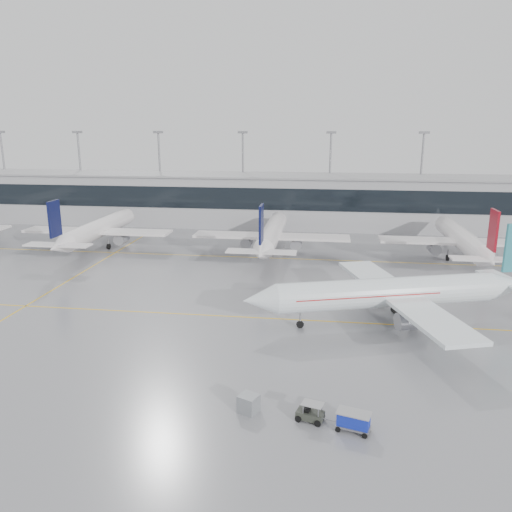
# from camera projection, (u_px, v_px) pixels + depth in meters

# --- Properties ---
(ground) EXTENTS (320.00, 320.00, 0.00)m
(ground) POSITION_uv_depth(u_px,v_px,m) (243.00, 317.00, 63.85)
(ground) COLOR gray
(ground) RESTS_ON ground
(taxi_line_main) EXTENTS (120.00, 0.25, 0.01)m
(taxi_line_main) POSITION_uv_depth(u_px,v_px,m) (243.00, 317.00, 63.85)
(taxi_line_main) COLOR #F2B40F
(taxi_line_main) RESTS_ON ground
(taxi_line_north) EXTENTS (120.00, 0.25, 0.01)m
(taxi_line_north) POSITION_uv_depth(u_px,v_px,m) (269.00, 258.00, 92.62)
(taxi_line_north) COLOR #F2B40F
(taxi_line_north) RESTS_ON ground
(taxi_line_cross) EXTENTS (0.25, 60.00, 0.01)m
(taxi_line_cross) POSITION_uv_depth(u_px,v_px,m) (78.00, 275.00, 82.16)
(taxi_line_cross) COLOR #F2B40F
(taxi_line_cross) RESTS_ON ground
(terminal) EXTENTS (180.00, 15.00, 12.00)m
(terminal) POSITION_uv_depth(u_px,v_px,m) (284.00, 201.00, 121.80)
(terminal) COLOR #9E9EA2
(terminal) RESTS_ON ground
(terminal_glass) EXTENTS (180.00, 0.20, 5.00)m
(terminal_glass) POSITION_uv_depth(u_px,v_px,m) (281.00, 199.00, 114.18)
(terminal_glass) COLOR black
(terminal_glass) RESTS_ON ground
(terminal_roof) EXTENTS (182.00, 16.00, 0.40)m
(terminal_roof) POSITION_uv_depth(u_px,v_px,m) (284.00, 176.00, 120.25)
(terminal_roof) COLOR gray
(terminal_roof) RESTS_ON ground
(light_masts) EXTENTS (156.40, 1.00, 22.60)m
(light_masts) POSITION_uv_depth(u_px,v_px,m) (286.00, 169.00, 125.71)
(light_masts) COLOR gray
(light_masts) RESTS_ON ground
(air_canada_jet) EXTENTS (36.95, 30.36, 11.97)m
(air_canada_jet) POSITION_uv_depth(u_px,v_px,m) (397.00, 292.00, 61.49)
(air_canada_jet) COLOR white
(air_canada_jet) RESTS_ON ground
(parked_jet_b) EXTENTS (29.64, 36.96, 11.72)m
(parked_jet_b) POSITION_uv_depth(u_px,v_px,m) (98.00, 229.00, 99.80)
(parked_jet_b) COLOR white
(parked_jet_b) RESTS_ON ground
(parked_jet_c) EXTENTS (29.64, 36.96, 11.72)m
(parked_jet_c) POSITION_uv_depth(u_px,v_px,m) (271.00, 234.00, 95.22)
(parked_jet_c) COLOR white
(parked_jet_c) RESTS_ON ground
(parked_jet_d) EXTENTS (29.64, 36.96, 11.72)m
(parked_jet_d) POSITION_uv_depth(u_px,v_px,m) (463.00, 240.00, 90.65)
(parked_jet_d) COLOR white
(parked_jet_d) RESTS_ON ground
(baggage_tug) EXTENTS (3.39, 1.93, 1.61)m
(baggage_tug) POSITION_uv_depth(u_px,v_px,m) (310.00, 414.00, 41.22)
(baggage_tug) COLOR #2E3129
(baggage_tug) RESTS_ON ground
(baggage_cart) EXTENTS (2.95, 2.14, 1.64)m
(baggage_cart) POSITION_uv_depth(u_px,v_px,m) (354.00, 420.00, 39.74)
(baggage_cart) COLOR gray
(baggage_cart) RESTS_ON ground
(gse_unit) EXTENTS (2.02, 1.96, 1.56)m
(gse_unit) POSITION_uv_depth(u_px,v_px,m) (249.00, 404.00, 42.43)
(gse_unit) COLOR gray
(gse_unit) RESTS_ON ground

